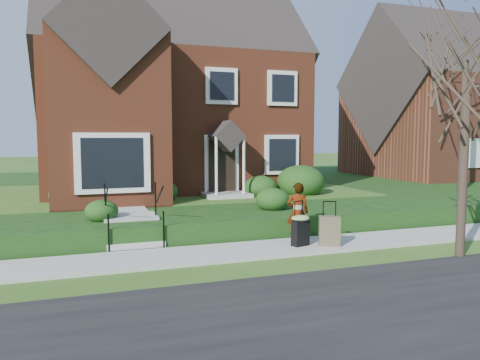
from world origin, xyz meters
name	(u,v)px	position (x,y,z in m)	size (l,w,h in m)	color
ground	(247,252)	(0.00, 0.00, 0.00)	(120.00, 120.00, 0.00)	#2D5119
street	(368,335)	(0.00, -5.00, 0.01)	(60.00, 6.00, 0.01)	black
sidewalk	(247,251)	(0.00, 0.00, 0.04)	(60.00, 1.60, 0.08)	#9E9B93
terrace	(247,188)	(4.00, 10.90, 0.30)	(44.00, 20.00, 0.60)	black
walkway	(121,203)	(-2.50, 5.00, 0.63)	(1.20, 6.00, 0.06)	#9E9B93
main_house	(164,78)	(-0.21, 9.61, 5.26)	(10.40, 10.20, 9.40)	brown
neighbour_house	(446,93)	(16.00, 11.00, 5.25)	(9.40, 8.00, 9.20)	brown
front_steps	(132,226)	(-2.50, 1.84, 0.47)	(1.40, 2.02, 1.50)	#9E9B93
foundation_shrubs	(239,185)	(1.51, 4.98, 1.10)	(9.72, 4.48, 1.26)	#113710
woman	(298,212)	(1.49, 0.28, 0.85)	(0.56, 0.37, 1.54)	#999999
suitcase_black	(300,228)	(1.38, -0.10, 0.52)	(0.55, 0.49, 1.12)	black
suitcase_olive	(329,231)	(2.07, -0.34, 0.45)	(0.59, 0.47, 1.11)	brown
tree_verge	(467,78)	(4.56, -2.00, 4.09)	(4.10, 4.10, 5.85)	#3F3226
tree_gap	(466,48)	(10.55, 4.15, 6.22)	(5.62, 5.62, 8.03)	#3F3226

